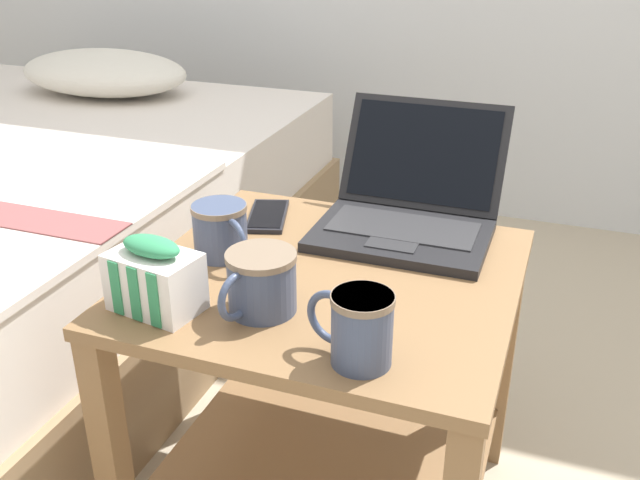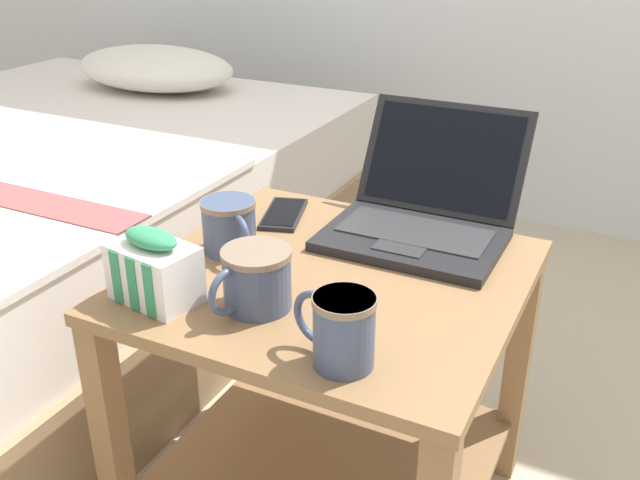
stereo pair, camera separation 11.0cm
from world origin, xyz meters
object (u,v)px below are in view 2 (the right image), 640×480
object	(u,v)px
snack_bag	(154,269)
mug_front_right	(256,276)
mug_front_left	(342,327)
cell_phone	(284,214)
laptop	(423,211)
mug_mid_center	(229,224)

from	to	relation	value
snack_bag	mug_front_right	bearing A→B (deg)	18.09
mug_front_left	snack_bag	size ratio (longest dim) A/B	0.88
snack_bag	cell_phone	bearing A→B (deg)	87.40
snack_bag	cell_phone	xyz separation A→B (m)	(0.02, 0.37, -0.05)
mug_front_left	snack_bag	bearing A→B (deg)	175.34
cell_phone	mug_front_right	bearing A→B (deg)	-67.54
laptop	snack_bag	size ratio (longest dim) A/B	2.29
cell_phone	snack_bag	bearing A→B (deg)	-92.60
mug_front_right	mug_mid_center	xyz separation A→B (m)	(-0.14, 0.14, -0.00)
mug_front_right	snack_bag	bearing A→B (deg)	-161.91
laptop	mug_front_left	distance (m)	0.44
mug_front_right	snack_bag	distance (m)	0.16
snack_bag	mug_front_left	bearing A→B (deg)	-4.66
mug_mid_center	mug_front_left	bearing A→B (deg)	-34.52
laptop	mug_mid_center	distance (m)	0.35
snack_bag	cell_phone	distance (m)	0.37
laptop	mug_mid_center	size ratio (longest dim) A/B	2.66
mug_front_left	cell_phone	distance (m)	0.50
snack_bag	mug_mid_center	bearing A→B (deg)	87.27
mug_front_left	snack_bag	world-z (taller)	snack_bag
laptop	mug_front_right	world-z (taller)	laptop
mug_front_left	mug_front_right	bearing A→B (deg)	156.81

